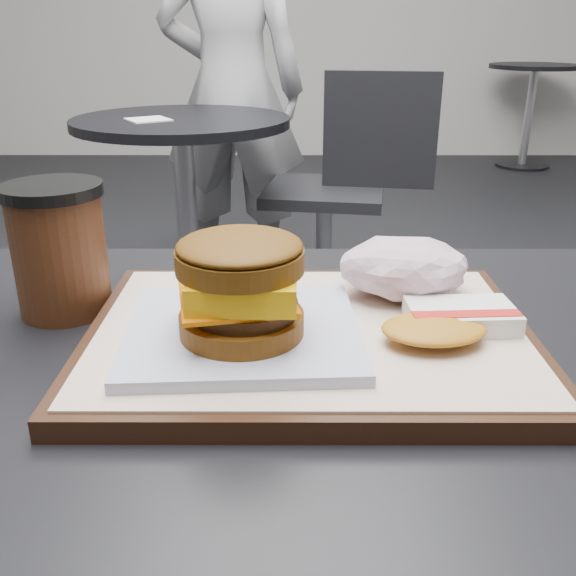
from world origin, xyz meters
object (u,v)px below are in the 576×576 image
Objects in this scene: coffee_cup at (59,245)px; neighbor_chair at (344,178)px; crumpled_wrapper at (404,268)px; neighbor_table at (185,179)px; serving_tray at (309,337)px; hash_brown at (449,322)px; breakfast_sandwich at (242,298)px; patron at (232,89)px; customer_table at (291,544)px.

neighbor_chair is at bearing 76.44° from coffee_cup.
crumpled_wrapper is 0.16× the size of neighbor_table.
serving_tray is 3.10× the size of hash_brown.
serving_tray is at bearing 27.48° from breakfast_sandwich.
hash_brown is 0.14× the size of neighbor_chair.
crumpled_wrapper reaches higher than hash_brown.
breakfast_sandwich reaches higher than serving_tray.
neighbor_table is (-0.37, 1.61, -0.23)m from serving_tray.
coffee_cup is at bearing 95.75° from patron.
serving_tray is 1.67m from neighbor_table.
neighbor_chair is at bearing 87.98° from hash_brown.
coffee_cup reaches higher than neighbor_chair.
hash_brown is at bearing -6.11° from serving_tray.
customer_table is 0.25m from breakfast_sandwich.
hash_brown is at bearing -92.02° from neighbor_chair.
crumpled_wrapper is 0.33m from coffee_cup.
hash_brown is at bearing -73.55° from crumpled_wrapper.
serving_tray reaches higher than neighbor_table.
neighbor_table is (-0.35, 1.65, -0.03)m from customer_table.
breakfast_sandwich is at bearing -145.71° from crumpled_wrapper.
customer_table is 0.51× the size of patron.
neighbor_chair is at bearing 147.71° from patron.
neighbor_table is (-0.13, 1.54, -0.29)m from coffee_cup.
hash_brown is (0.12, -0.01, 0.02)m from serving_tray.
breakfast_sandwich is at bearing 100.50° from patron.
hash_brown is 2.17m from patron.
patron is at bearing 96.54° from serving_tray.
breakfast_sandwich is 1.64× the size of crumpled_wrapper.
serving_tray is 1.82m from neighbor_chair.
patron is at bearing 90.25° from coffee_cup.
customer_table is 2.18m from patron.
hash_brown is at bearing 10.87° from customer_table.
coffee_cup is 1.80m from neighbor_chair.
coffee_cup is 0.17× the size of neighbor_table.
customer_table is at bearing -96.08° from neighbor_chair.
crumpled_wrapper is at bearing 37.93° from serving_tray.
neighbor_chair is (0.06, 1.81, -0.29)m from hash_brown.
customer_table is 0.20m from serving_tray.
hash_brown is 0.97× the size of coffee_cup.
crumpled_wrapper is (-0.02, 0.08, 0.02)m from hash_brown.
hash_brown reaches higher than neighbor_table.
serving_tray is at bearing -142.07° from crumpled_wrapper.
patron is (-0.42, 0.33, 0.28)m from neighbor_chair.
crumpled_wrapper is at bearing -73.49° from neighbor_table.
neighbor_chair is (0.55, 0.18, -0.04)m from neighbor_table.
customer_table is 6.36× the size of coffee_cup.
neighbor_table is 0.58m from patron.
crumpled_wrapper is at bearing -92.94° from neighbor_chair.
serving_tray is 0.08m from breakfast_sandwich.
breakfast_sandwich is 0.21m from coffee_cup.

